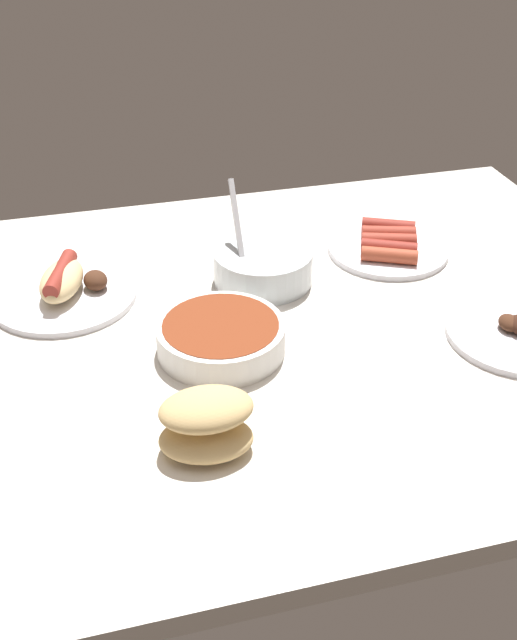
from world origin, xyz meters
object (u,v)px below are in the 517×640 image
object	(u,v)px
bread_stack	(206,424)
plate_hotdog_assembled	(65,288)
bowl_chili	(221,336)
bowl_coleslaw	(263,264)
plate_sausages	(388,246)

from	to	relation	value
bread_stack	plate_hotdog_assembled	bearing A→B (deg)	-69.60
plate_hotdog_assembled	bread_stack	xyz separation A→B (cm)	(-14.17, 38.11, 1.81)
bowl_chili	bowl_coleslaw	size ratio (longest dim) A/B	1.14
plate_hotdog_assembled	bowl_chili	bearing A→B (deg)	135.86
bowl_chili	bowl_coleslaw	distance (cm)	19.76
bowl_chili	plate_hotdog_assembled	xyz separation A→B (cm)	(20.03, -19.44, -0.60)
bowl_chili	plate_hotdog_assembled	world-z (taller)	plate_hotdog_assembled
plate_hotdog_assembled	plate_sausages	world-z (taller)	plate_hotdog_assembled
plate_hotdog_assembled	plate_sausages	xyz separation A→B (cm)	(-53.46, -1.10, -0.62)
plate_sausages	plate_hotdog_assembled	bearing A→B (deg)	1.18
plate_hotdog_assembled	bowl_coleslaw	xyz separation A→B (cm)	(-30.53, 2.71, 1.21)
bowl_chili	bread_stack	distance (cm)	19.61
plate_hotdog_assembled	bread_stack	world-z (taller)	bread_stack
plate_sausages	bowl_coleslaw	world-z (taller)	bowl_coleslaw
plate_hotdog_assembled	bread_stack	bearing A→B (deg)	110.40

